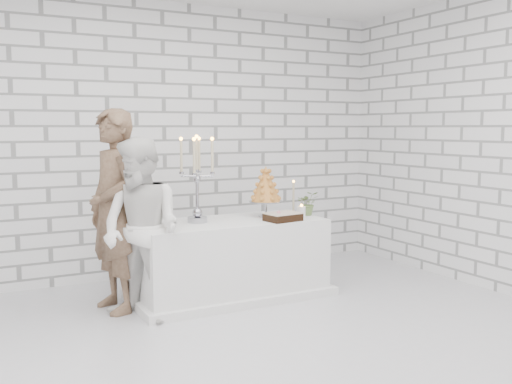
# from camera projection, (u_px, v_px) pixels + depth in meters

# --- Properties ---
(ground) EXTENTS (6.00, 5.00, 0.01)m
(ground) POSITION_uv_depth(u_px,v_px,m) (239.00, 355.00, 4.18)
(ground) COLOR silver
(ground) RESTS_ON ground
(wall_back) EXTENTS (6.00, 0.01, 3.00)m
(wall_back) POSITION_uv_depth(u_px,v_px,m) (137.00, 141.00, 6.21)
(wall_back) COLOR white
(wall_back) RESTS_ON ground
(cake_table) EXTENTS (1.80, 0.80, 0.75)m
(cake_table) POSITION_uv_depth(u_px,v_px,m) (230.00, 259.00, 5.58)
(cake_table) COLOR white
(cake_table) RESTS_ON ground
(groom) EXTENTS (0.55, 0.73, 1.81)m
(groom) POSITION_uv_depth(u_px,v_px,m) (114.00, 211.00, 5.11)
(groom) COLOR brown
(groom) RESTS_ON ground
(bride) EXTENTS (0.90, 0.96, 1.57)m
(bride) POSITION_uv_depth(u_px,v_px,m) (142.00, 230.00, 4.84)
(bride) COLOR white
(bride) RESTS_ON ground
(candelabra) EXTENTS (0.41, 0.41, 0.82)m
(candelabra) POSITION_uv_depth(u_px,v_px,m) (197.00, 179.00, 5.39)
(candelabra) COLOR #9F9EA8
(candelabra) RESTS_ON cake_table
(croquembouche) EXTENTS (0.40, 0.40, 0.51)m
(croquembouche) POSITION_uv_depth(u_px,v_px,m) (266.00, 191.00, 5.74)
(croquembouche) COLOR #A86628
(croquembouche) RESTS_ON cake_table
(chocolate_cake) EXTENTS (0.35, 0.27, 0.08)m
(chocolate_cake) POSITION_uv_depth(u_px,v_px,m) (283.00, 217.00, 5.51)
(chocolate_cake) COLOR black
(chocolate_cake) RESTS_ON cake_table
(pillar_candle) EXTENTS (0.08, 0.08, 0.12)m
(pillar_candle) POSITION_uv_depth(u_px,v_px,m) (301.00, 212.00, 5.67)
(pillar_candle) COLOR white
(pillar_candle) RESTS_ON cake_table
(extra_taper) EXTENTS (0.08, 0.08, 0.32)m
(extra_taper) POSITION_uv_depth(u_px,v_px,m) (293.00, 198.00, 6.04)
(extra_taper) COLOR beige
(extra_taper) RESTS_ON cake_table
(flowers) EXTENTS (0.28, 0.26, 0.25)m
(flowers) POSITION_uv_depth(u_px,v_px,m) (308.00, 203.00, 5.87)
(flowers) COLOR #3D682B
(flowers) RESTS_ON cake_table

